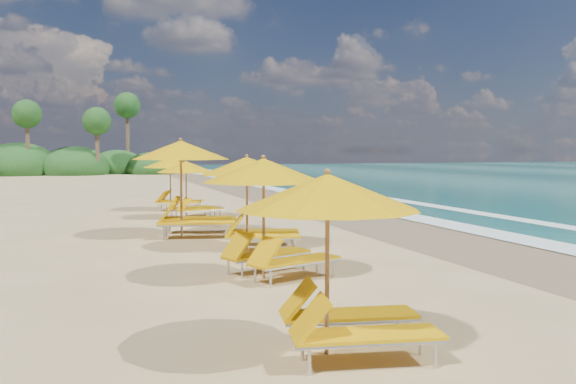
% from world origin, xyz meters
% --- Properties ---
extents(ground, '(160.00, 160.00, 0.00)m').
position_xyz_m(ground, '(0.00, 0.00, 0.00)').
color(ground, tan).
rests_on(ground, ground).
extents(wet_sand, '(4.00, 160.00, 0.01)m').
position_xyz_m(wet_sand, '(4.00, 0.00, 0.01)').
color(wet_sand, olive).
rests_on(wet_sand, ground).
extents(surf_foam, '(4.00, 160.00, 0.01)m').
position_xyz_m(surf_foam, '(6.70, 0.00, 0.03)').
color(surf_foam, white).
rests_on(surf_foam, ground).
extents(station_0, '(2.53, 2.41, 2.11)m').
position_xyz_m(station_0, '(-2.38, -8.87, 1.18)').
color(station_0, olive).
rests_on(station_0, ground).
extents(station_1, '(2.85, 2.79, 2.23)m').
position_xyz_m(station_1, '(-1.93, -4.73, 1.25)').
color(station_1, olive).
rests_on(station_1, ground).
extents(station_2, '(2.79, 2.71, 2.22)m').
position_xyz_m(station_2, '(-1.35, -1.49, 1.24)').
color(station_2, olive).
rests_on(station_2, ground).
extents(station_3, '(3.24, 3.12, 2.64)m').
position_xyz_m(station_3, '(-2.46, 1.07, 1.48)').
color(station_3, olive).
rests_on(station_3, ground).
extents(station_4, '(2.48, 2.40, 2.00)m').
position_xyz_m(station_4, '(-1.71, 5.34, 1.12)').
color(station_4, olive).
rests_on(station_4, ground).
extents(station_5, '(2.71, 2.66, 2.10)m').
position_xyz_m(station_5, '(-1.84, 8.22, 1.18)').
color(station_5, olive).
rests_on(station_5, ground).
extents(treeline, '(25.80, 8.80, 9.74)m').
position_xyz_m(treeline, '(-9.94, 45.51, 1.00)').
color(treeline, '#163D14').
rests_on(treeline, ground).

